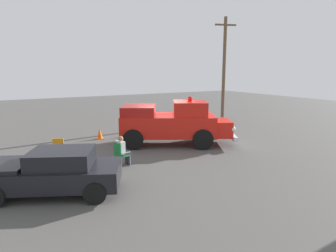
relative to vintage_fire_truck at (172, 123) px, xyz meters
The scene contains 9 objects.
ground_plane 1.40m from the vintage_fire_truck, behind, with size 60.00×60.00×0.00m, color #514F4C.
vintage_fire_truck is the anchor object (origin of this frame).
classic_hot_rod 7.47m from the vintage_fire_truck, 61.89° to the right, with size 3.55×4.73×1.46m.
lawn_chair_near_truck 4.30m from the vintage_fire_truck, 61.16° to the right, with size 0.61×0.60×1.02m.
lawn_chair_by_car 5.89m from the vintage_fire_truck, 88.82° to the right, with size 0.67×0.67×1.02m.
lawn_chair_spare 3.14m from the vintage_fire_truck, behind, with size 0.56×0.57×1.02m.
spectator_seated 4.16m from the vintage_fire_truck, 60.74° to the right, with size 0.49×0.61×1.29m.
utility_pole 9.53m from the vintage_fire_truck, 122.75° to the left, with size 0.65×1.65×7.93m.
traffic_cone 4.48m from the vintage_fire_truck, 136.59° to the right, with size 0.40×0.40×0.64m.
Camera 1 is at (13.72, -7.62, 3.95)m, focal length 30.93 mm.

